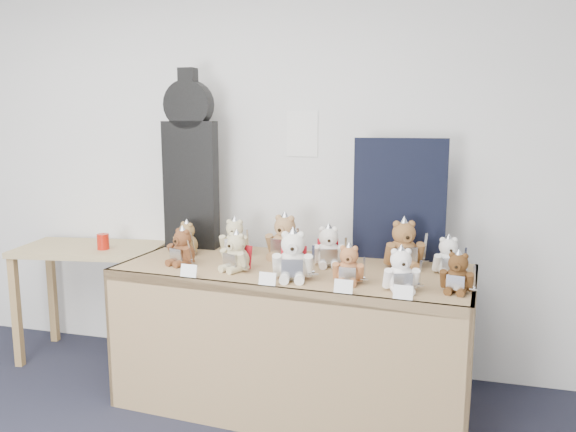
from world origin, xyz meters
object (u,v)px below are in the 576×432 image
(display_table, at_px, (289,301))
(teddy_front_far_left, at_px, (182,248))
(teddy_front_centre, at_px, (293,258))
(teddy_front_right, at_px, (349,266))
(red_cup, at_px, (103,242))
(teddy_back_centre_left, at_px, (284,239))
(teddy_back_left, at_px, (235,238))
(teddy_back_centre_right, at_px, (328,248))
(teddy_front_left, at_px, (236,253))
(teddy_front_end, at_px, (458,274))
(teddy_front_far_right, at_px, (401,272))
(teddy_back_far_left, at_px, (186,239))
(teddy_back_end, at_px, (448,257))
(teddy_back_right, at_px, (404,246))
(guitar_case, at_px, (190,162))
(side_table, at_px, (91,264))

(display_table, xyz_separation_m, teddy_front_far_left, (-0.64, -0.03, 0.27))
(teddy_front_centre, distance_m, teddy_front_right, 0.30)
(red_cup, height_order, teddy_back_centre_left, teddy_back_centre_left)
(red_cup, height_order, teddy_front_far_left, teddy_front_far_left)
(display_table, distance_m, teddy_front_centre, 0.35)
(teddy_back_left, distance_m, teddy_back_centre_right, 0.64)
(teddy_front_left, distance_m, teddy_back_left, 0.40)
(teddy_front_left, bearing_deg, teddy_front_far_left, -163.08)
(teddy_front_end, xyz_separation_m, teddy_back_centre_right, (-0.71, 0.34, 0.01))
(teddy_front_far_right, distance_m, teddy_back_far_left, 1.44)
(teddy_back_end, bearing_deg, red_cup, 162.00)
(teddy_front_centre, bearing_deg, teddy_front_left, 154.46)
(red_cup, relative_size, teddy_front_left, 0.43)
(teddy_front_far_right, relative_size, teddy_back_left, 0.96)
(teddy_back_centre_right, bearing_deg, teddy_front_left, -167.31)
(teddy_front_far_left, xyz_separation_m, teddy_back_right, (1.26, 0.27, 0.03))
(display_table, bearing_deg, red_cup, 171.87)
(teddy_back_centre_right, distance_m, teddy_back_right, 0.43)
(display_table, relative_size, teddy_back_centre_left, 6.71)
(guitar_case, bearing_deg, display_table, -28.36)
(display_table, height_order, teddy_front_far_left, teddy_front_far_left)
(display_table, height_order, teddy_front_far_right, teddy_front_far_right)
(display_table, xyz_separation_m, side_table, (-1.54, 0.37, 0.02))
(side_table, xyz_separation_m, teddy_back_end, (2.40, -0.20, 0.25))
(teddy_front_far_left, xyz_separation_m, teddy_front_end, (1.54, -0.14, -0.01))
(teddy_back_centre_right, bearing_deg, teddy_back_right, -4.35)
(teddy_front_left, xyz_separation_m, teddy_back_right, (0.90, 0.32, 0.03))
(teddy_front_far_right, relative_size, teddy_back_end, 1.05)
(side_table, height_order, teddy_back_left, teddy_back_left)
(teddy_back_left, height_order, teddy_back_right, teddy_back_right)
(side_table, bearing_deg, teddy_back_far_left, -18.52)
(teddy_front_centre, bearing_deg, teddy_back_far_left, 143.28)
(red_cup, height_order, teddy_front_left, teddy_front_left)
(teddy_front_far_left, height_order, teddy_front_far_right, teddy_front_far_right)
(teddy_front_right, bearing_deg, teddy_back_right, 55.21)
(teddy_front_right, height_order, teddy_back_centre_left, teddy_back_centre_left)
(teddy_back_right, bearing_deg, teddy_front_right, -142.47)
(teddy_front_left, xyz_separation_m, teddy_front_end, (1.19, -0.10, -0.01))
(guitar_case, relative_size, teddy_front_far_right, 4.74)
(red_cup, bearing_deg, teddy_front_far_right, -14.84)
(red_cup, xyz_separation_m, teddy_front_centre, (1.46, -0.48, 0.10))
(teddy_front_centre, distance_m, teddy_back_end, 0.86)
(display_table, height_order, guitar_case, guitar_case)
(teddy_back_left, bearing_deg, teddy_front_centre, -46.46)
(teddy_front_far_left, distance_m, teddy_back_left, 0.38)
(side_table, relative_size, teddy_front_end, 4.54)
(teddy_front_right, bearing_deg, teddy_front_far_right, -16.52)
(teddy_back_centre_right, bearing_deg, side_table, 159.13)
(teddy_front_far_right, bearing_deg, teddy_back_centre_left, 129.11)
(teddy_front_right, height_order, teddy_back_centre_right, teddy_back_centre_right)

